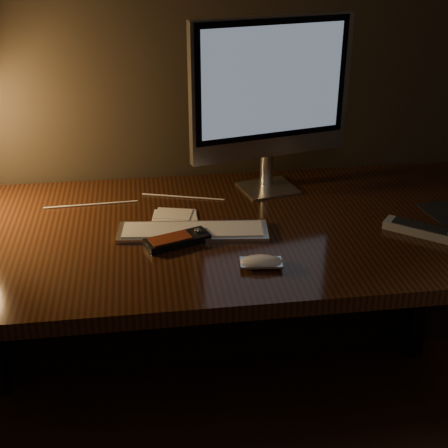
{
  "coord_description": "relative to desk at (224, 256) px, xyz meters",
  "views": [
    {
      "loc": [
        -0.21,
        0.4,
        1.49
      ],
      "look_at": [
        -0.03,
        1.73,
        0.82
      ],
      "focal_mm": 50.0,
      "sensor_mm": 36.0,
      "label": 1
    }
  ],
  "objects": [
    {
      "name": "keyboard",
      "position": [
        -0.09,
        -0.1,
        0.14
      ],
      "size": [
        0.4,
        0.15,
        0.01
      ],
      "primitive_type": "cube",
      "rotation": [
        0.0,
        0.0,
        -0.11
      ],
      "color": "silver",
      "rests_on": "desk"
    },
    {
      "name": "tv_remote",
      "position": [
        0.5,
        -0.19,
        0.14
      ],
      "size": [
        0.19,
        0.17,
        0.03
      ],
      "rotation": [
        0.0,
        0.0,
        -0.7
      ],
      "color": "gray",
      "rests_on": "desk"
    },
    {
      "name": "mouse",
      "position": [
        0.05,
        -0.29,
        0.14
      ],
      "size": [
        0.1,
        0.06,
        0.02
      ],
      "primitive_type": "ellipsoid",
      "rotation": [
        0.0,
        0.0,
        -0.11
      ],
      "color": "white",
      "rests_on": "desk"
    },
    {
      "name": "desk",
      "position": [
        0.0,
        0.0,
        0.0
      ],
      "size": [
        1.6,
        0.75,
        0.75
      ],
      "color": "#34190B",
      "rests_on": "ground"
    },
    {
      "name": "media_remote",
      "position": [
        -0.14,
        -0.15,
        0.14
      ],
      "size": [
        0.17,
        0.11,
        0.03
      ],
      "rotation": [
        0.0,
        0.0,
        0.34
      ],
      "color": "black",
      "rests_on": "desk"
    },
    {
      "name": "monitor",
      "position": [
        0.16,
        0.15,
        0.43
      ],
      "size": [
        0.47,
        0.17,
        0.5
      ],
      "rotation": [
        0.0,
        0.0,
        0.22
      ],
      "color": "silver",
      "rests_on": "desk"
    },
    {
      "name": "cable",
      "position": [
        -0.23,
        0.11,
        0.13
      ],
      "size": [
        0.5,
        0.09,
        0.0
      ],
      "primitive_type": "cylinder",
      "rotation": [
        0.0,
        1.57,
        -0.17
      ],
      "color": "white",
      "rests_on": "desk"
    },
    {
      "name": "papers",
      "position": [
        -0.13,
        0.01,
        0.13
      ],
      "size": [
        0.13,
        0.1,
        0.01
      ],
      "primitive_type": "cube",
      "rotation": [
        0.0,
        0.0,
        -0.15
      ],
      "color": "white",
      "rests_on": "desk"
    }
  ]
}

